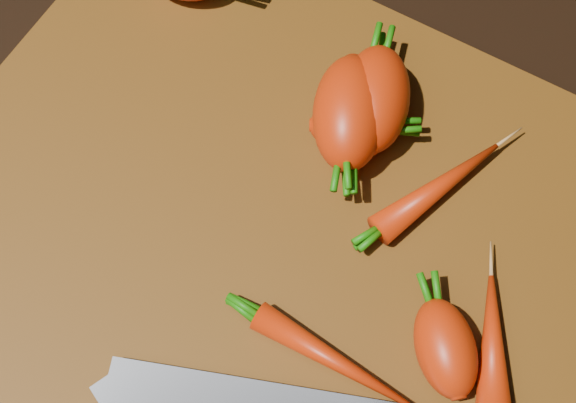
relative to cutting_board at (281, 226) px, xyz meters
The scene contains 9 objects.
ground 0.01m from the cutting_board, ahead, with size 2.00×2.00×0.01m, color black.
cutting_board is the anchor object (origin of this frame).
carrot_1 0.09m from the cutting_board, 86.74° to the left, with size 0.09×0.05×0.05m, color red.
carrot_2 0.11m from the cutting_board, 82.08° to the left, with size 0.09×0.05×0.05m, color red.
carrot_3 0.09m from the cutting_board, 84.72° to the left, with size 0.06×0.04×0.04m, color red.
carrot_4 0.14m from the cutting_board, 11.39° to the right, with size 0.06×0.04×0.04m, color red.
carrot_5 0.11m from the cutting_board, 41.57° to the left, with size 0.11×0.02×0.02m, color red.
carrot_6 0.10m from the cutting_board, 40.70° to the right, with size 0.11×0.02×0.02m, color red.
carrot_7 0.16m from the cutting_board, ahead, with size 0.09×0.02×0.02m, color red.
Camera 1 is at (0.11, -0.18, 0.53)m, focal length 50.00 mm.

